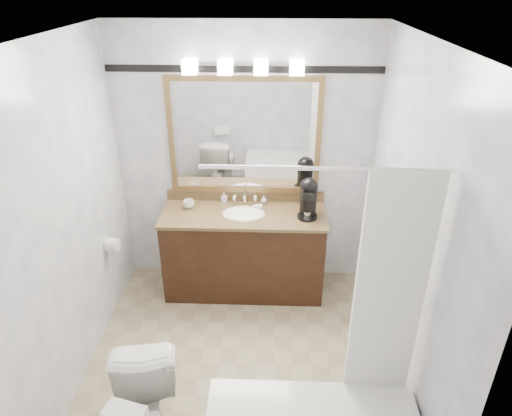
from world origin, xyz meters
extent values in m
cube|color=tan|center=(0.00, 0.00, -0.01)|extent=(2.40, 2.60, 0.01)
cube|color=white|center=(0.00, 0.00, 2.50)|extent=(2.40, 2.60, 0.01)
cube|color=white|center=(0.00, 1.30, 1.25)|extent=(2.40, 0.01, 2.50)
cube|color=white|center=(0.00, -1.30, 1.25)|extent=(2.40, 0.01, 2.50)
cube|color=white|center=(-1.20, 0.00, 1.25)|extent=(0.01, 2.60, 2.50)
cube|color=white|center=(1.20, 0.00, 1.25)|extent=(0.01, 2.60, 2.50)
cube|color=black|center=(0.00, 1.01, 0.41)|extent=(1.50, 0.55, 0.82)
cube|color=#987848|center=(0.00, 1.01, 0.83)|extent=(1.53, 0.58, 0.03)
cube|color=#987848|center=(0.00, 1.29, 0.90)|extent=(1.53, 0.03, 0.10)
ellipsoid|color=white|center=(0.00, 1.01, 0.82)|extent=(0.44, 0.34, 0.14)
cube|color=olive|center=(0.00, 1.28, 2.02)|extent=(1.40, 0.04, 0.05)
cube|color=olive|center=(0.00, 1.28, 0.97)|extent=(1.40, 0.04, 0.05)
cube|color=olive|center=(-0.68, 1.28, 1.50)|extent=(0.05, 0.04, 1.00)
cube|color=olive|center=(0.68, 1.28, 1.50)|extent=(0.05, 0.04, 1.00)
cube|color=white|center=(0.00, 1.29, 1.50)|extent=(1.30, 0.01, 1.00)
cube|color=silver|center=(0.00, 1.27, 2.15)|extent=(0.90, 0.05, 0.03)
cube|color=white|center=(-0.45, 1.22, 2.13)|extent=(0.12, 0.12, 0.12)
cube|color=white|center=(-0.15, 1.22, 2.13)|extent=(0.12, 0.12, 0.12)
cube|color=white|center=(0.15, 1.22, 2.13)|extent=(0.12, 0.12, 0.12)
cube|color=white|center=(0.45, 1.22, 2.13)|extent=(0.12, 0.12, 0.12)
cube|color=black|center=(0.00, 1.29, 2.10)|extent=(2.40, 0.01, 0.06)
cylinder|color=silver|center=(0.53, -0.54, 1.95)|extent=(1.30, 0.02, 0.02)
cube|color=white|center=(0.95, -0.55, 1.18)|extent=(0.40, 0.04, 1.55)
cylinder|color=white|center=(-1.14, 0.66, 0.70)|extent=(0.11, 0.12, 0.12)
cube|color=white|center=(-0.49, -1.12, 0.78)|extent=(0.24, 0.17, 0.09)
cylinder|color=black|center=(0.58, 0.96, 0.86)|extent=(0.19, 0.19, 0.02)
cylinder|color=black|center=(0.59, 1.02, 1.00)|extent=(0.16, 0.16, 0.27)
sphere|color=black|center=(0.59, 1.02, 1.13)|extent=(0.16, 0.16, 0.16)
cube|color=black|center=(0.58, 0.94, 1.08)|extent=(0.12, 0.12, 0.05)
cylinder|color=silver|center=(0.58, 0.94, 0.89)|extent=(0.06, 0.06, 0.06)
imported|color=white|center=(-0.52, 1.11, 0.89)|extent=(0.12, 0.12, 0.08)
imported|color=white|center=(-0.20, 1.23, 0.90)|extent=(0.06, 0.06, 0.10)
imported|color=white|center=(0.18, 1.23, 0.89)|extent=(0.06, 0.06, 0.07)
cube|color=#E8EAC1|center=(0.13, 1.13, 0.86)|extent=(0.09, 0.08, 0.02)
camera|label=1|loc=(0.26, -2.70, 2.84)|focal=32.00mm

